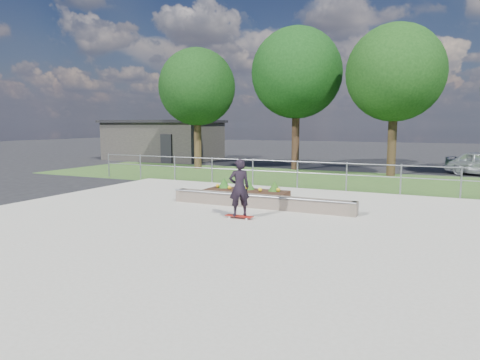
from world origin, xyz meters
name	(u,v)px	position (x,y,z in m)	size (l,w,h in m)	color
ground	(208,229)	(0.00, 0.00, 0.00)	(120.00, 120.00, 0.00)	black
grass_verge	(319,179)	(0.00, 11.00, 0.01)	(30.00, 8.00, 0.02)	#335522
concrete_slab	(208,228)	(0.00, 0.00, 0.03)	(15.00, 15.00, 0.06)	#AFAB9B
fence	(297,171)	(0.00, 7.50, 0.77)	(20.06, 0.06, 1.20)	#94979D
building	(164,140)	(-14.00, 18.00, 1.51)	(8.40, 5.40, 3.00)	#2C2A27
tree_far_left	(197,87)	(-8.00, 13.00, 4.85)	(4.55, 4.55, 7.15)	#382716
tree_mid_left	(297,73)	(-2.50, 15.00, 5.61)	(5.25, 5.25, 8.25)	black
tree_mid_right	(395,73)	(3.00, 14.00, 5.23)	(4.90, 4.90, 7.70)	black
grind_ledge	(260,201)	(0.23, 2.91, 0.26)	(6.00, 0.44, 0.43)	brown
planter_bed	(246,192)	(-0.99, 4.57, 0.24)	(3.00, 1.20, 0.61)	black
skateboarder	(239,188)	(0.31, 1.21, 0.92)	(0.80, 0.65, 1.66)	white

